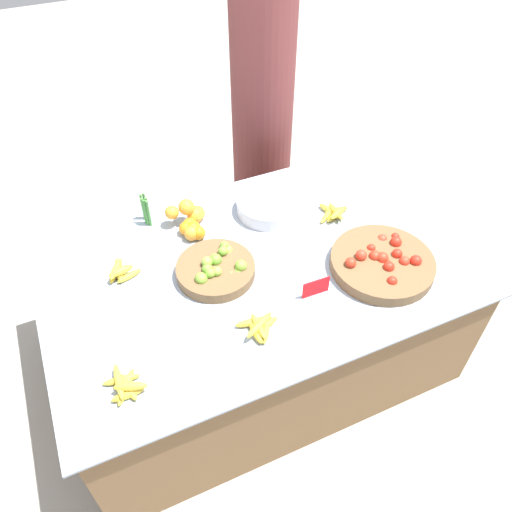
{
  "coord_description": "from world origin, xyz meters",
  "views": [
    {
      "loc": [
        -0.62,
        -1.4,
        2.25
      ],
      "look_at": [
        0.0,
        0.0,
        0.72
      ],
      "focal_mm": 35.0,
      "sensor_mm": 36.0,
      "label": 1
    }
  ],
  "objects_px": {
    "tomato_basket": "(383,263)",
    "vendor_person": "(262,110)",
    "lime_bowl": "(216,269)",
    "price_sign": "(316,287)",
    "metal_bowl": "(269,205)"
  },
  "relations": [
    {
      "from": "tomato_basket",
      "to": "vendor_person",
      "type": "distance_m",
      "value": 1.24
    },
    {
      "from": "tomato_basket",
      "to": "price_sign",
      "type": "distance_m",
      "value": 0.34
    },
    {
      "from": "lime_bowl",
      "to": "vendor_person",
      "type": "height_order",
      "value": "vendor_person"
    },
    {
      "from": "lime_bowl",
      "to": "tomato_basket",
      "type": "bearing_deg",
      "value": -20.89
    },
    {
      "from": "lime_bowl",
      "to": "tomato_basket",
      "type": "distance_m",
      "value": 0.72
    },
    {
      "from": "lime_bowl",
      "to": "metal_bowl",
      "type": "xyz_separation_m",
      "value": [
        0.39,
        0.29,
        0.0
      ]
    },
    {
      "from": "tomato_basket",
      "to": "vendor_person",
      "type": "xyz_separation_m",
      "value": [
        -0.01,
        1.24,
        0.11
      ]
    },
    {
      "from": "lime_bowl",
      "to": "tomato_basket",
      "type": "relative_size",
      "value": 0.75
    },
    {
      "from": "metal_bowl",
      "to": "tomato_basket",
      "type": "bearing_deg",
      "value": -62.46
    },
    {
      "from": "lime_bowl",
      "to": "price_sign",
      "type": "distance_m",
      "value": 0.43
    },
    {
      "from": "metal_bowl",
      "to": "vendor_person",
      "type": "relative_size",
      "value": 0.18
    },
    {
      "from": "tomato_basket",
      "to": "metal_bowl",
      "type": "height_order",
      "value": "tomato_basket"
    },
    {
      "from": "tomato_basket",
      "to": "lime_bowl",
      "type": "bearing_deg",
      "value": 159.11
    },
    {
      "from": "lime_bowl",
      "to": "price_sign",
      "type": "relative_size",
      "value": 2.82
    },
    {
      "from": "metal_bowl",
      "to": "price_sign",
      "type": "distance_m",
      "value": 0.57
    }
  ]
}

